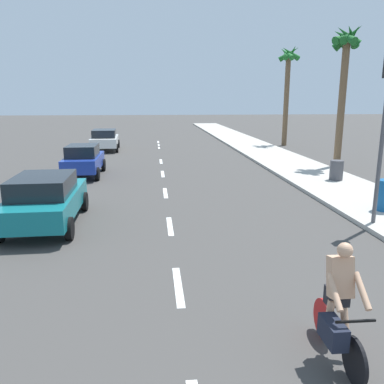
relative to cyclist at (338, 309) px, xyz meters
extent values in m
plane|color=#423F3D|center=(-2.15, 14.67, -0.83)|extent=(160.00, 160.00, 0.00)
cube|color=#B2ADA3|center=(5.39, 16.67, -0.76)|extent=(3.60, 80.00, 0.14)
cube|color=white|center=(-2.15, 2.59, -0.83)|extent=(0.16, 1.80, 0.01)
cube|color=white|center=(-2.15, 6.59, -0.83)|extent=(0.16, 1.80, 0.01)
cube|color=white|center=(-2.15, 10.98, -0.83)|extent=(0.16, 1.80, 0.01)
cube|color=white|center=(-2.15, 15.26, -0.83)|extent=(0.16, 1.80, 0.01)
cube|color=white|center=(-2.15, 19.51, -0.83)|extent=(0.16, 1.80, 0.01)
cube|color=white|center=(-2.15, 26.94, -0.83)|extent=(0.16, 1.80, 0.01)
cube|color=white|center=(-2.15, 28.27, -0.83)|extent=(0.16, 1.80, 0.01)
cube|color=white|center=(-2.15, 31.03, -0.83)|extent=(0.16, 1.80, 0.01)
cylinder|color=black|center=(0.04, -0.49, -0.50)|extent=(0.06, 0.66, 0.66)
cylinder|color=red|center=(0.06, 0.56, -0.50)|extent=(0.06, 0.66, 0.66)
cube|color=black|center=(0.05, 0.03, -0.32)|extent=(0.05, 0.95, 0.04)
cylinder|color=black|center=(0.05, 0.24, -0.08)|extent=(0.03, 0.03, 0.48)
cube|color=black|center=(0.04, -0.41, 0.05)|extent=(0.56, 0.04, 0.03)
cube|color=tan|center=(0.05, 0.11, 0.45)|extent=(0.34, 0.32, 0.63)
sphere|color=tan|center=(0.05, 0.05, 0.88)|extent=(0.22, 0.22, 0.22)
cube|color=black|center=(0.05, 0.16, 0.12)|extent=(0.32, 0.22, 0.28)
cube|color=black|center=(-0.17, -0.25, -0.20)|extent=(0.25, 0.52, 0.32)
cylinder|color=tan|center=(0.17, 0.11, -0.20)|extent=(0.11, 0.32, 0.62)
cylinder|color=tan|center=(-0.07, 0.11, -0.20)|extent=(0.11, 0.20, 0.63)
cylinder|color=tan|center=(0.25, -0.15, 0.35)|extent=(0.10, 0.49, 0.41)
cylinder|color=tan|center=(-0.15, -0.15, 0.35)|extent=(0.10, 0.49, 0.41)
cube|color=#14727A|center=(-5.90, 7.13, -0.14)|extent=(1.95, 4.42, 0.64)
cube|color=black|center=(-5.89, 6.91, 0.46)|extent=(1.67, 2.32, 0.56)
cylinder|color=black|center=(-6.86, 8.59, -0.51)|extent=(0.20, 0.64, 0.64)
cylinder|color=black|center=(-5.02, 8.64, -0.51)|extent=(0.20, 0.64, 0.64)
cylinder|color=black|center=(-4.94, 5.66, -0.51)|extent=(0.20, 0.64, 0.64)
cube|color=#1E389E|center=(-6.10, 15.20, -0.14)|extent=(1.65, 3.86, 0.64)
cube|color=black|center=(-6.10, 15.01, 0.46)|extent=(1.44, 2.01, 0.56)
cylinder|color=black|center=(-6.92, 16.50, -0.51)|extent=(0.18, 0.64, 0.64)
cylinder|color=black|center=(-5.30, 16.51, -0.51)|extent=(0.18, 0.64, 0.64)
cylinder|color=black|center=(-6.90, 13.88, -0.51)|extent=(0.18, 0.64, 0.64)
cylinder|color=black|center=(-5.28, 13.90, -0.51)|extent=(0.18, 0.64, 0.64)
cube|color=white|center=(-6.25, 25.55, -0.14)|extent=(2.11, 4.60, 0.64)
cube|color=black|center=(-6.24, 25.32, 0.46)|extent=(1.78, 2.42, 0.56)
cylinder|color=black|center=(-7.27, 27.03, -0.51)|extent=(0.21, 0.65, 0.64)
cylinder|color=black|center=(-5.38, 27.13, -0.51)|extent=(0.21, 0.65, 0.64)
cylinder|color=black|center=(-7.12, 23.97, -0.51)|extent=(0.21, 0.65, 0.64)
cylinder|color=black|center=(-5.23, 24.06, -0.51)|extent=(0.21, 0.65, 0.64)
cylinder|color=brown|center=(7.59, 16.06, 2.72)|extent=(0.39, 0.39, 7.11)
cone|color=#195B23|center=(7.84, 16.07, 6.13)|extent=(0.48, 1.56, 1.21)
cone|color=#195B23|center=(7.73, 16.27, 6.13)|extent=(1.48, 1.20, 1.50)
cone|color=#195B23|center=(7.51, 16.30, 6.13)|extent=(1.49, 0.96, 0.94)
cone|color=#195B23|center=(7.37, 16.18, 6.13)|extent=(0.93, 1.39, 1.10)
cone|color=#195B23|center=(7.37, 15.95, 6.13)|extent=(0.99, 1.69, 1.25)
cone|color=#195B23|center=(7.52, 15.82, 6.13)|extent=(1.39, 0.77, 1.26)
cone|color=#195B23|center=(7.74, 15.86, 6.13)|extent=(1.32, 1.15, 1.35)
cylinder|color=brown|center=(8.28, 27.24, 2.91)|extent=(0.41, 0.41, 7.48)
cone|color=#1E6B28|center=(8.53, 27.25, 6.50)|extent=(0.48, 1.74, 1.35)
cone|color=#1E6B28|center=(8.38, 27.47, 6.50)|extent=(1.69, 1.05, 1.34)
cone|color=#1E6B28|center=(8.06, 27.35, 6.50)|extent=(0.93, 1.45, 1.28)
cone|color=#1E6B28|center=(8.06, 27.13, 6.50)|extent=(1.03, 1.74, 1.39)
cone|color=#1E6B28|center=(8.34, 27.00, 6.50)|extent=(1.75, 0.83, 1.20)
cylinder|color=#4C4C51|center=(3.99, 5.93, 1.77)|extent=(0.12, 0.12, 5.20)
cylinder|color=#47474C|center=(5.76, 12.24, -0.24)|extent=(0.60, 0.60, 0.91)
camera|label=1|loc=(-2.60, -4.93, 2.95)|focal=36.99mm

